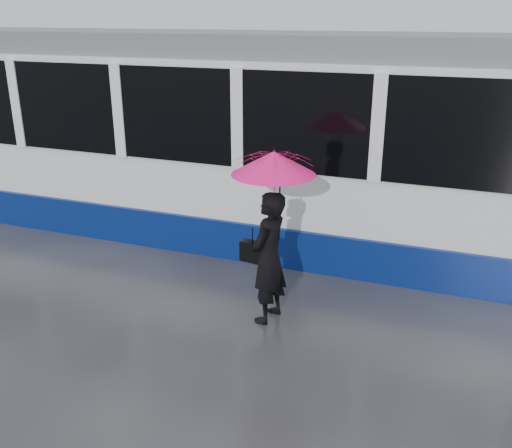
% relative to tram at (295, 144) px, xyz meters
% --- Properties ---
extents(ground, '(90.00, 90.00, 0.00)m').
position_rel_tram_xyz_m(ground, '(-0.58, -2.50, -1.64)').
color(ground, '#27272B').
rests_on(ground, ground).
extents(rails, '(34.00, 1.51, 0.02)m').
position_rel_tram_xyz_m(rails, '(-0.58, -0.00, -1.63)').
color(rails, '#3F3D38').
rests_on(rails, ground).
extents(tram, '(26.00, 2.56, 3.35)m').
position_rel_tram_xyz_m(tram, '(0.00, 0.00, 0.00)').
color(tram, white).
rests_on(tram, ground).
extents(woman, '(0.49, 0.67, 1.67)m').
position_rel_tram_xyz_m(woman, '(0.54, -2.77, -0.80)').
color(woman, black).
rests_on(woman, ground).
extents(umbrella, '(1.13, 1.13, 1.13)m').
position_rel_tram_xyz_m(umbrella, '(0.59, -2.77, 0.20)').
color(umbrella, '#FF159F').
rests_on(umbrella, ground).
extents(handbag, '(0.32, 0.18, 0.44)m').
position_rel_tram_xyz_m(handbag, '(0.32, -2.75, -0.76)').
color(handbag, black).
rests_on(handbag, ground).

